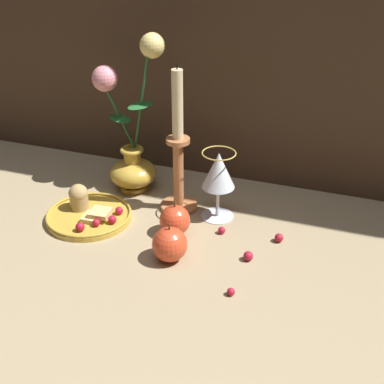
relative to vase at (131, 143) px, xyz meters
name	(u,v)px	position (x,y,z in m)	size (l,w,h in m)	color
ground_plane	(167,238)	(0.16, -0.18, -0.12)	(2.40, 2.40, 0.00)	#9E8966
vase	(131,143)	(0.00, 0.00, 0.00)	(0.18, 0.11, 0.38)	gold
plate_with_pastries	(88,212)	(-0.04, -0.16, -0.10)	(0.19, 0.19, 0.07)	gold
wine_glass	(218,173)	(0.23, -0.06, -0.01)	(0.07, 0.07, 0.16)	silver
candlestick	(178,159)	(0.14, -0.05, 0.01)	(0.08, 0.08, 0.33)	#B77042
apple_beside_vase	(170,244)	(0.19, -0.25, -0.08)	(0.07, 0.07, 0.08)	#D14223
apple_near_glass	(175,220)	(0.17, -0.16, -0.09)	(0.07, 0.07, 0.08)	#D14223
berry_near_plate	(279,238)	(0.38, -0.11, -0.11)	(0.02, 0.02, 0.02)	#AD192D
berry_front_center	(222,230)	(0.26, -0.12, -0.11)	(0.02, 0.02, 0.02)	#AD192D
berry_by_glass_stem	(248,256)	(0.34, -0.20, -0.11)	(0.02, 0.02, 0.02)	#AD192D
berry_under_candlestick	(231,292)	(0.34, -0.31, -0.11)	(0.01, 0.01, 0.01)	#AD192D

